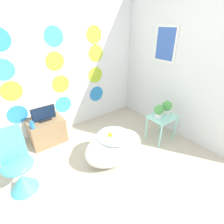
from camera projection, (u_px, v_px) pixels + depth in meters
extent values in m
plane|color=#BCB29E|center=(139.00, 205.00, 2.04)|extent=(12.00, 12.00, 0.00)
cube|color=white|center=(55.00, 62.00, 2.90)|extent=(4.24, 0.04, 2.60)
cylinder|color=#2D8CE0|center=(18.00, 115.00, 2.82)|extent=(0.31, 0.01, 0.31)
cylinder|color=#3DC6D6|center=(63.00, 105.00, 3.26)|extent=(0.31, 0.01, 0.31)
cylinder|color=#2D8CE0|center=(96.00, 94.00, 3.63)|extent=(0.31, 0.01, 0.31)
cylinder|color=#B2D633|center=(12.00, 91.00, 2.64)|extent=(0.31, 0.01, 0.31)
cylinder|color=#B2D633|center=(61.00, 84.00, 3.07)|extent=(0.31, 0.01, 0.31)
cylinder|color=#B2D633|center=(95.00, 75.00, 3.44)|extent=(0.31, 0.01, 0.31)
cylinder|color=#3DC6D6|center=(3.00, 70.00, 2.47)|extent=(0.31, 0.01, 0.31)
cylinder|color=#B2D633|center=(55.00, 61.00, 2.87)|extent=(0.31, 0.01, 0.31)
cylinder|color=#B2D633|center=(96.00, 53.00, 3.27)|extent=(0.31, 0.01, 0.31)
cylinder|color=#3DC6D6|center=(54.00, 36.00, 2.71)|extent=(0.31, 0.01, 0.31)
cylinder|color=#B2D633|center=(94.00, 35.00, 3.11)|extent=(0.31, 0.01, 0.31)
cube|color=silver|center=(169.00, 60.00, 3.03)|extent=(0.04, 3.06, 2.60)
cube|color=white|center=(165.00, 44.00, 2.97)|extent=(0.02, 0.44, 0.60)
cube|color=#3359B2|center=(165.00, 44.00, 2.97)|extent=(0.01, 0.36, 0.52)
ellipsoid|color=white|center=(114.00, 147.00, 2.62)|extent=(0.94, 0.61, 0.45)
cylinder|color=#B2DBEA|center=(114.00, 136.00, 2.53)|extent=(0.50, 0.50, 0.01)
sphere|color=yellow|center=(110.00, 135.00, 2.46)|extent=(0.06, 0.06, 0.06)
sphere|color=yellow|center=(111.00, 134.00, 2.44)|extent=(0.04, 0.04, 0.04)
cone|color=orange|center=(111.00, 134.00, 2.43)|extent=(0.02, 0.02, 0.02)
cone|color=#4CC6DB|center=(23.00, 182.00, 2.19)|extent=(0.35, 0.35, 0.22)
ellipsoid|color=#4CC6DB|center=(17.00, 165.00, 2.05)|extent=(0.36, 0.36, 0.13)
cube|color=#4CC6DB|center=(10.00, 144.00, 2.05)|extent=(0.31, 0.10, 0.44)
cube|color=#8E704C|center=(47.00, 131.00, 3.01)|extent=(0.57, 0.39, 0.44)
cube|color=white|center=(50.00, 132.00, 2.84)|extent=(0.48, 0.01, 0.12)
cube|color=black|center=(45.00, 120.00, 2.90)|extent=(0.20, 0.12, 0.02)
cube|color=black|center=(43.00, 113.00, 2.85)|extent=(0.38, 0.01, 0.24)
cube|color=#0F1E38|center=(44.00, 113.00, 2.85)|extent=(0.36, 0.01, 0.22)
cylinder|color=#2D72B7|center=(32.00, 125.00, 2.67)|extent=(0.07, 0.07, 0.10)
cylinder|color=#2D72B7|center=(31.00, 122.00, 2.64)|extent=(0.04, 0.04, 0.03)
cube|color=#99E0D8|center=(162.00, 117.00, 3.00)|extent=(0.45, 0.37, 0.02)
cylinder|color=#99E0D8|center=(161.00, 136.00, 2.88)|extent=(0.03, 0.03, 0.43)
cylinder|color=#99E0D8|center=(175.00, 128.00, 3.10)|extent=(0.03, 0.03, 0.43)
cylinder|color=#99E0D8|center=(146.00, 128.00, 3.11)|extent=(0.03, 0.03, 0.43)
cylinder|color=#99E0D8|center=(161.00, 121.00, 3.32)|extent=(0.03, 0.03, 0.43)
cylinder|color=white|center=(158.00, 115.00, 2.93)|extent=(0.11, 0.11, 0.08)
sphere|color=#4C9E4C|center=(159.00, 110.00, 2.88)|extent=(0.16, 0.16, 0.16)
cylinder|color=white|center=(166.00, 112.00, 3.03)|extent=(0.12, 0.12, 0.09)
sphere|color=#4C9E4C|center=(167.00, 106.00, 2.98)|extent=(0.17, 0.17, 0.17)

